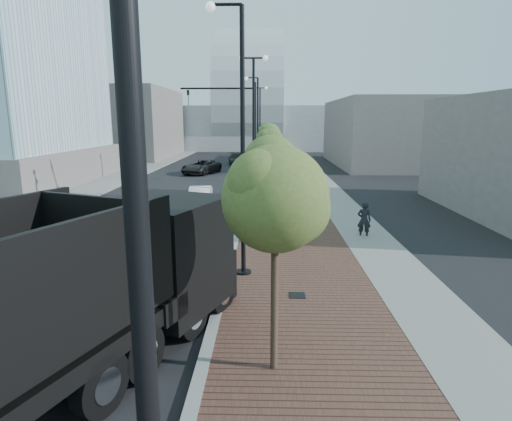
{
  "coord_description": "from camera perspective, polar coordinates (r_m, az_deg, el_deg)",
  "views": [
    {
      "loc": [
        1.42,
        -4.61,
        5.52
      ],
      "look_at": [
        1.0,
        12.0,
        2.0
      ],
      "focal_mm": 30.02,
      "sensor_mm": 36.0,
      "label": 1
    }
  ],
  "objects": [
    {
      "name": "sidewalk",
      "position": [
        44.99,
        4.11,
        4.96
      ],
      "size": [
        7.0,
        140.0,
        0.12
      ],
      "primitive_type": "cube",
      "color": "#4C2D23",
      "rests_on": "ground"
    },
    {
      "name": "west_sidewalk",
      "position": [
        47.2,
        -16.41,
        4.83
      ],
      "size": [
        4.0,
        140.0,
        0.12
      ],
      "primitive_type": "cube",
      "color": "slate",
      "rests_on": "ground"
    },
    {
      "name": "utility_cover_1",
      "position": [
        13.75,
        5.52,
        -11.18
      ],
      "size": [
        0.5,
        0.5,
        0.02
      ],
      "primitive_type": "cube",
      "color": "black",
      "rests_on": "sidewalk"
    },
    {
      "name": "convention_center",
      "position": [
        89.68,
        -0.75,
        12.27
      ],
      "size": [
        50.0,
        30.0,
        50.0
      ],
      "color": "#9CA3A6",
      "rests_on": "ground"
    },
    {
      "name": "curb",
      "position": [
        44.97,
        -0.37,
        5.0
      ],
      "size": [
        0.3,
        140.0,
        0.14
      ],
      "primitive_type": "cube",
      "color": "gray",
      "rests_on": "ground"
    },
    {
      "name": "streetlight_1",
      "position": [
        14.69,
        -2.21,
        7.35
      ],
      "size": [
        1.44,
        0.56,
        9.21
      ],
      "color": "black",
      "rests_on": "ground"
    },
    {
      "name": "commercial_block_nw",
      "position": [
        68.07,
        -17.21,
        11.0
      ],
      "size": [
        14.0,
        20.0,
        10.0
      ],
      "primitive_type": "cube",
      "color": "#635C59",
      "rests_on": "ground"
    },
    {
      "name": "streetlight_3",
      "position": [
        38.64,
        0.07,
        10.21
      ],
      "size": [
        1.44,
        0.56,
        9.21
      ],
      "color": "black",
      "rests_on": "ground"
    },
    {
      "name": "white_sedan",
      "position": [
        27.81,
        -7.46,
        1.78
      ],
      "size": [
        1.65,
        4.06,
        1.31
      ],
      "primitive_type": "imported",
      "rotation": [
        0.0,
        0.0,
        0.07
      ],
      "color": "white",
      "rests_on": "ground"
    },
    {
      "name": "tree_2",
      "position": [
        31.68,
        1.88,
        8.89
      ],
      "size": [
        2.32,
        2.25,
        4.97
      ],
      "color": "#382619",
      "rests_on": "ground"
    },
    {
      "name": "streetlight_2",
      "position": [
        26.63,
        -0.32,
        10.45
      ],
      "size": [
        1.72,
        0.56,
        9.28
      ],
      "color": "black",
      "rests_on": "ground"
    },
    {
      "name": "dump_truck",
      "position": [
        9.81,
        -23.77,
        -12.25
      ],
      "size": [
        7.89,
        14.12,
        3.95
      ],
      "rotation": [
        0.0,
        0.0,
        -0.38
      ],
      "color": "black",
      "rests_on": "ground"
    },
    {
      "name": "tree_1",
      "position": [
        19.74,
        2.11,
        6.26
      ],
      "size": [
        2.63,
        2.62,
        4.88
      ],
      "color": "#382619",
      "rests_on": "ground"
    },
    {
      "name": "commercial_block_ne",
      "position": [
        56.55,
        16.65,
        9.93
      ],
      "size": [
        12.0,
        22.0,
        8.0
      ],
      "primitive_type": "cube",
      "color": "#68615E",
      "rests_on": "ground"
    },
    {
      "name": "traffic_mast",
      "position": [
        29.67,
        -1.91,
        10.92
      ],
      "size": [
        5.09,
        0.2,
        8.0
      ],
      "color": "black",
      "rests_on": "ground"
    },
    {
      "name": "pedestrian",
      "position": [
        20.88,
        14.21,
        -1.25
      ],
      "size": [
        0.73,
        0.57,
        1.76
      ],
      "primitive_type": "imported",
      "rotation": [
        0.0,
        0.0,
        2.89
      ],
      "color": "black",
      "rests_on": "ground"
    },
    {
      "name": "dark_car_mid",
      "position": [
        45.33,
        -7.31,
        5.82
      ],
      "size": [
        4.18,
        5.88,
        1.49
      ],
      "primitive_type": "imported",
      "rotation": [
        0.0,
        0.0,
        -0.36
      ],
      "color": "black",
      "rests_on": "ground"
    },
    {
      "name": "streetlight_0",
      "position": [
        2.83,
        -15.52,
        -2.84
      ],
      "size": [
        1.72,
        0.56,
        9.28
      ],
      "color": "black",
      "rests_on": "ground"
    },
    {
      "name": "concrete_strip",
      "position": [
        45.2,
        7.54,
        4.93
      ],
      "size": [
        2.4,
        140.0,
        0.13
      ],
      "primitive_type": "cube",
      "color": "slate",
      "rests_on": "ground"
    },
    {
      "name": "streetlight_4",
      "position": [
        50.62,
        0.53,
        11.17
      ],
      "size": [
        1.72,
        0.56,
        9.28
      ],
      "color": "black",
      "rests_on": "ground"
    },
    {
      "name": "tree_3",
      "position": [
        43.66,
        1.78,
        9.97
      ],
      "size": [
        2.51,
        2.48,
        5.26
      ],
      "color": "#382619",
      "rests_on": "ground"
    },
    {
      "name": "dark_car_far",
      "position": [
        53.88,
        -2.53,
        6.86
      ],
      "size": [
        2.67,
        5.33,
        1.49
      ],
      "primitive_type": "imported",
      "rotation": [
        0.0,
        0.0,
        0.12
      ],
      "color": "black",
      "rests_on": "ground"
    },
    {
      "name": "utility_cover_2",
      "position": [
        24.24,
        3.73,
        -0.91
      ],
      "size": [
        0.5,
        0.5,
        0.02
      ],
      "primitive_type": "cube",
      "color": "black",
      "rests_on": "sidewalk"
    },
    {
      "name": "tree_0",
      "position": [
        8.79,
        2.89,
        1.47
      ],
      "size": [
        2.3,
        2.23,
        5.06
      ],
      "color": "#382619",
      "rests_on": "ground"
    }
  ]
}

